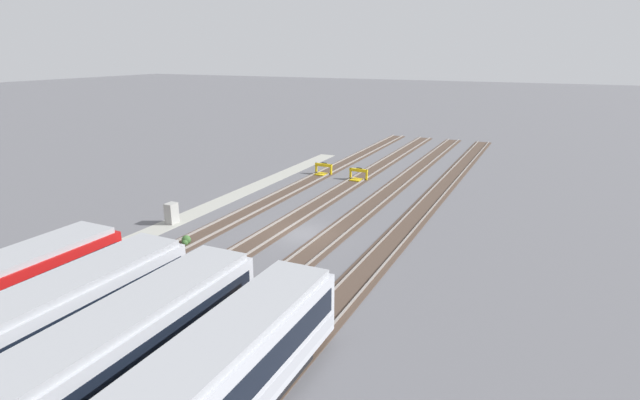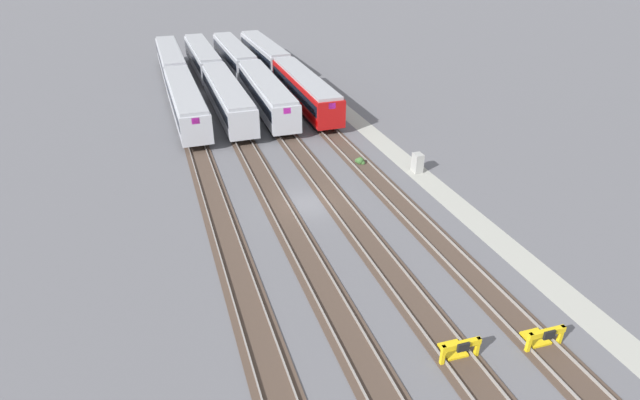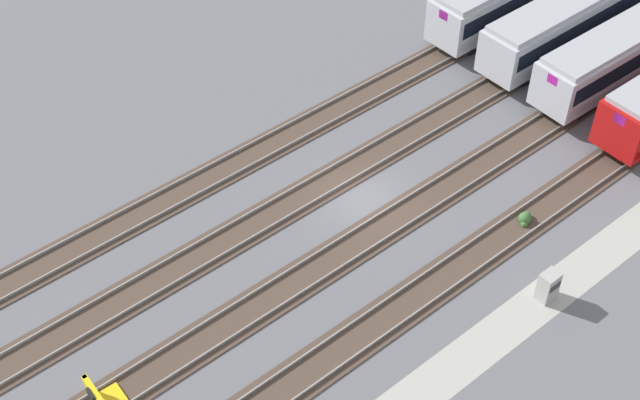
{
  "view_description": "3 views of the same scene",
  "coord_description": "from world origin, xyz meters",
  "px_view_note": "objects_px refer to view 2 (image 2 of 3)",
  "views": [
    {
      "loc": [
        30.29,
        15.71,
        12.78
      ],
      "look_at": [
        -2.86,
        0.0,
        1.8
      ],
      "focal_mm": 28.0,
      "sensor_mm": 36.0,
      "label": 1
    },
    {
      "loc": [
        -30.53,
        9.53,
        17.96
      ],
      "look_at": [
        -2.86,
        0.0,
        1.8
      ],
      "focal_mm": 28.0,
      "sensor_mm": 36.0,
      "label": 2
    },
    {
      "loc": [
        -22.71,
        -23.76,
        32.22
      ],
      "look_at": [
        -2.86,
        0.0,
        1.8
      ],
      "focal_mm": 50.0,
      "sensor_mm": 36.0,
      "label": 3
    }
  ],
  "objects_px": {
    "subway_car_front_row_leftmost": "(305,90)",
    "bumper_stop_nearest_track": "(541,336)",
    "subway_car_front_row_rightmost": "(186,102)",
    "subway_car_back_row_centre": "(203,58)",
    "subway_car_front_row_left_inner": "(227,98)",
    "subway_car_back_row_rightmost": "(234,56)",
    "subway_car_front_row_centre": "(171,61)",
    "bumper_stop_near_inner_track": "(457,349)",
    "subway_car_front_row_right_inner": "(266,94)",
    "weed_clump": "(360,161)",
    "subway_car_back_row_leftmost": "(264,53)",
    "electrical_cabinet": "(418,163)"
  },
  "relations": [
    {
      "from": "subway_car_front_row_rightmost",
      "to": "bumper_stop_nearest_track",
      "type": "bearing_deg",
      "value": -161.35
    },
    {
      "from": "subway_car_front_row_centre",
      "to": "bumper_stop_near_inner_track",
      "type": "xyz_separation_m",
      "value": [
        -56.17,
        -8.6,
        -1.53
      ]
    },
    {
      "from": "subway_car_front_row_left_inner",
      "to": "bumper_stop_nearest_track",
      "type": "relative_size",
      "value": 8.97
    },
    {
      "from": "subway_car_front_row_right_inner",
      "to": "electrical_cabinet",
      "type": "distance_m",
      "value": 20.48
    },
    {
      "from": "subway_car_front_row_right_inner",
      "to": "bumper_stop_nearest_track",
      "type": "bearing_deg",
      "value": -173.49
    },
    {
      "from": "subway_car_front_row_right_inner",
      "to": "weed_clump",
      "type": "bearing_deg",
      "value": -164.67
    },
    {
      "from": "subway_car_front_row_left_inner",
      "to": "subway_car_front_row_leftmost",
      "type": "bearing_deg",
      "value": -90.0
    },
    {
      "from": "subway_car_front_row_left_inner",
      "to": "subway_car_back_row_leftmost",
      "type": "relative_size",
      "value": 1.0
    },
    {
      "from": "subway_car_front_row_left_inner",
      "to": "subway_car_back_row_rightmost",
      "type": "height_order",
      "value": "same"
    },
    {
      "from": "subway_car_front_row_left_inner",
      "to": "subway_car_back_row_centre",
      "type": "bearing_deg",
      "value": 0.29
    },
    {
      "from": "subway_car_front_row_left_inner",
      "to": "subway_car_back_row_centre",
      "type": "xyz_separation_m",
      "value": [
        19.11,
        0.1,
        0.0
      ]
    },
    {
      "from": "weed_clump",
      "to": "subway_car_front_row_left_inner",
      "type": "bearing_deg",
      "value": 28.4
    },
    {
      "from": "subway_car_back_row_rightmost",
      "to": "bumper_stop_near_inner_track",
      "type": "height_order",
      "value": "subway_car_back_row_rightmost"
    },
    {
      "from": "electrical_cabinet",
      "to": "subway_car_front_row_rightmost",
      "type": "bearing_deg",
      "value": 41.63
    },
    {
      "from": "weed_clump",
      "to": "bumper_stop_nearest_track",
      "type": "bearing_deg",
      "value": -179.93
    },
    {
      "from": "subway_car_front_row_leftmost",
      "to": "subway_car_front_row_rightmost",
      "type": "height_order",
      "value": "same"
    },
    {
      "from": "electrical_cabinet",
      "to": "subway_car_front_row_left_inner",
      "type": "bearing_deg",
      "value": 33.4
    },
    {
      "from": "bumper_stop_near_inner_track",
      "to": "subway_car_back_row_centre",
      "type": "bearing_deg",
      "value": 4.4
    },
    {
      "from": "bumper_stop_nearest_track",
      "to": "subway_car_back_row_rightmost",
      "type": "bearing_deg",
      "value": 4.34
    },
    {
      "from": "subway_car_front_row_rightmost",
      "to": "weed_clump",
      "type": "distance_m",
      "value": 20.38
    },
    {
      "from": "subway_car_back_row_rightmost",
      "to": "electrical_cabinet",
      "type": "height_order",
      "value": "subway_car_back_row_rightmost"
    },
    {
      "from": "subway_car_front_row_left_inner",
      "to": "subway_car_back_row_leftmost",
      "type": "xyz_separation_m",
      "value": [
        19.02,
        -8.52,
        0.0
      ]
    },
    {
      "from": "subway_car_front_row_right_inner",
      "to": "bumper_stop_nearest_track",
      "type": "height_order",
      "value": "subway_car_front_row_right_inner"
    },
    {
      "from": "subway_car_front_row_rightmost",
      "to": "bumper_stop_near_inner_track",
      "type": "xyz_separation_m",
      "value": [
        -37.4,
        -8.55,
        -1.53
      ]
    },
    {
      "from": "subway_car_front_row_leftmost",
      "to": "bumper_stop_nearest_track",
      "type": "distance_m",
      "value": 38.08
    },
    {
      "from": "bumper_stop_near_inner_track",
      "to": "electrical_cabinet",
      "type": "height_order",
      "value": "electrical_cabinet"
    },
    {
      "from": "bumper_stop_near_inner_track",
      "to": "subway_car_back_row_leftmost",
      "type": "bearing_deg",
      "value": -4.33
    },
    {
      "from": "subway_car_front_row_leftmost",
      "to": "subway_car_front_row_left_inner",
      "type": "xyz_separation_m",
      "value": [
        0.0,
        8.53,
        0.0
      ]
    },
    {
      "from": "electrical_cabinet",
      "to": "subway_car_back_row_leftmost",
      "type": "bearing_deg",
      "value": 5.8
    },
    {
      "from": "subway_car_front_row_rightmost",
      "to": "weed_clump",
      "type": "relative_size",
      "value": 19.59
    },
    {
      "from": "subway_car_front_row_left_inner",
      "to": "subway_car_back_row_leftmost",
      "type": "distance_m",
      "value": 20.84
    },
    {
      "from": "subway_car_front_row_leftmost",
      "to": "subway_car_back_row_leftmost",
      "type": "bearing_deg",
      "value": 0.01
    },
    {
      "from": "subway_car_back_row_leftmost",
      "to": "subway_car_back_row_rightmost",
      "type": "bearing_deg",
      "value": 90.74
    },
    {
      "from": "bumper_stop_near_inner_track",
      "to": "subway_car_front_row_leftmost",
      "type": "bearing_deg",
      "value": -6.52
    },
    {
      "from": "subway_car_front_row_leftmost",
      "to": "subway_car_front_row_centre",
      "type": "relative_size",
      "value": 1.0
    },
    {
      "from": "subway_car_front_row_leftmost",
      "to": "bumper_stop_nearest_track",
      "type": "xyz_separation_m",
      "value": [
        -38.05,
        -0.01,
        -1.53
      ]
    },
    {
      "from": "subway_car_front_row_centre",
      "to": "subway_car_front_row_right_inner",
      "type": "distance_m",
      "value": 20.62
    },
    {
      "from": "subway_car_front_row_right_inner",
      "to": "electrical_cabinet",
      "type": "bearing_deg",
      "value": -156.46
    },
    {
      "from": "subway_car_front_row_leftmost",
      "to": "subway_car_front_row_left_inner",
      "type": "relative_size",
      "value": 1.0
    },
    {
      "from": "subway_car_front_row_centre",
      "to": "subway_car_front_row_leftmost",
      "type": "bearing_deg",
      "value": -145.55
    },
    {
      "from": "subway_car_front_row_right_inner",
      "to": "subway_car_back_row_centre",
      "type": "bearing_deg",
      "value": 12.66
    },
    {
      "from": "subway_car_front_row_rightmost",
      "to": "subway_car_back_row_centre",
      "type": "bearing_deg",
      "value": -12.4
    },
    {
      "from": "subway_car_front_row_rightmost",
      "to": "subway_car_back_row_rightmost",
      "type": "height_order",
      "value": "same"
    },
    {
      "from": "subway_car_front_row_rightmost",
      "to": "subway_car_front_row_right_inner",
      "type": "bearing_deg",
      "value": -90.0
    },
    {
      "from": "weed_clump",
      "to": "subway_car_back_row_leftmost",
      "type": "bearing_deg",
      "value": -0.02
    },
    {
      "from": "subway_car_front_row_right_inner",
      "to": "subway_car_front_row_rightmost",
      "type": "distance_m",
      "value": 8.49
    },
    {
      "from": "subway_car_front_row_rightmost",
      "to": "subway_car_back_row_rightmost",
      "type": "distance_m",
      "value": 20.79
    },
    {
      "from": "subway_car_front_row_centre",
      "to": "subway_car_back_row_centre",
      "type": "height_order",
      "value": "same"
    },
    {
      "from": "bumper_stop_near_inner_track",
      "to": "subway_car_front_row_right_inner",
      "type": "bearing_deg",
      "value": 0.09
    },
    {
      "from": "bumper_stop_near_inner_track",
      "to": "subway_car_back_row_rightmost",
      "type": "bearing_deg",
      "value": 0.04
    }
  ]
}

